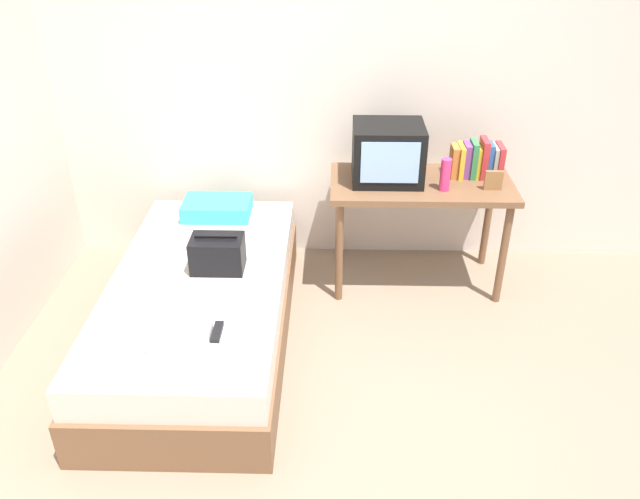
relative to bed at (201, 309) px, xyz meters
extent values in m
plane|color=#84705B|center=(0.84, -0.85, -0.22)|extent=(8.00, 8.00, 0.00)
cube|color=beige|center=(0.84, 1.15, 1.08)|extent=(5.20, 0.10, 2.60)
cube|color=brown|center=(0.00, 0.00, -0.09)|extent=(1.00, 2.00, 0.27)
cube|color=beige|center=(0.00, 0.00, 0.14)|extent=(0.97, 1.94, 0.18)
cube|color=brown|center=(1.33, 0.69, 0.50)|extent=(1.16, 0.60, 0.04)
cylinder|color=brown|center=(0.81, 0.45, 0.13)|extent=(0.05, 0.05, 0.71)
cylinder|color=brown|center=(1.85, 0.45, 0.13)|extent=(0.05, 0.05, 0.71)
cylinder|color=brown|center=(0.81, 0.93, 0.13)|extent=(0.05, 0.05, 0.71)
cylinder|color=brown|center=(1.85, 0.93, 0.13)|extent=(0.05, 0.05, 0.71)
cube|color=black|center=(1.11, 0.73, 0.70)|extent=(0.44, 0.38, 0.36)
cube|color=#8CB2E0|center=(1.11, 0.53, 0.71)|extent=(0.35, 0.01, 0.26)
cylinder|color=#E53372|center=(1.45, 0.56, 0.62)|extent=(0.06, 0.06, 0.21)
cube|color=#CC7233|center=(1.54, 0.79, 0.62)|extent=(0.04, 0.14, 0.20)
cube|color=gold|center=(1.58, 0.79, 0.63)|extent=(0.03, 0.17, 0.21)
cube|color=#7A3D89|center=(1.62, 0.79, 0.63)|extent=(0.04, 0.13, 0.22)
cube|color=#337F47|center=(1.66, 0.79, 0.64)|extent=(0.04, 0.15, 0.24)
cube|color=gold|center=(1.69, 0.79, 0.62)|extent=(0.02, 0.13, 0.20)
cube|color=#B72D33|center=(1.72, 0.79, 0.65)|extent=(0.04, 0.16, 0.25)
cube|color=#2D5699|center=(1.76, 0.79, 0.63)|extent=(0.03, 0.13, 0.22)
cube|color=gray|center=(1.79, 0.79, 0.62)|extent=(0.03, 0.15, 0.20)
cube|color=#B72D33|center=(1.83, 0.79, 0.63)|extent=(0.04, 0.17, 0.21)
cube|color=olive|center=(1.75, 0.58, 0.58)|extent=(0.11, 0.02, 0.12)
cube|color=#33A8B7|center=(-0.01, 0.76, 0.28)|extent=(0.45, 0.30, 0.11)
cube|color=black|center=(0.11, 0.08, 0.33)|extent=(0.30, 0.20, 0.20)
cylinder|color=black|center=(0.11, 0.08, 0.45)|extent=(0.24, 0.02, 0.02)
cube|color=white|center=(-0.15, -0.35, 0.23)|extent=(0.21, 0.29, 0.01)
cube|color=black|center=(0.20, -0.53, 0.24)|extent=(0.04, 0.16, 0.02)
cube|color=#B7B7BC|center=(-0.15, 0.20, 0.24)|extent=(0.04, 0.14, 0.02)
cube|color=white|center=(0.03, -0.60, 0.27)|extent=(0.28, 0.22, 0.07)
camera|label=1|loc=(0.77, -3.01, 2.17)|focal=35.43mm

